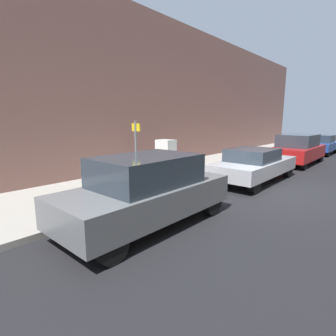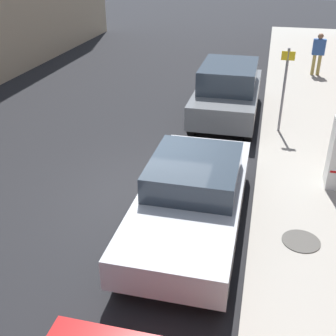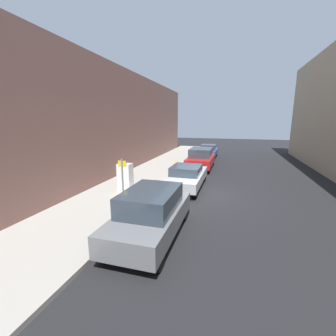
{
  "view_description": "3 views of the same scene",
  "coord_description": "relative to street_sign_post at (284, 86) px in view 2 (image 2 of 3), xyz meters",
  "views": [
    {
      "loc": [
        3.36,
        -9.51,
        2.59
      ],
      "look_at": [
        -2.73,
        -2.68,
        0.88
      ],
      "focal_mm": 28.0,
      "sensor_mm": 36.0,
      "label": 1
    },
    {
      "loc": [
        -2.27,
        7.75,
        5.02
      ],
      "look_at": [
        -0.52,
        0.41,
        0.98
      ],
      "focal_mm": 45.0,
      "sensor_mm": 36.0,
      "label": 2
    },
    {
      "loc": [
        1.5,
        -12.13,
        4.06
      ],
      "look_at": [
        -1.92,
        -0.44,
        1.46
      ],
      "focal_mm": 24.0,
      "sensor_mm": 36.0,
      "label": 3
    }
  ],
  "objects": [
    {
      "name": "manhole_cover",
      "position": [
        -0.44,
        5.27,
        -1.34
      ],
      "size": [
        0.7,
        0.7,
        0.02
      ],
      "primitive_type": "cylinder",
      "color": "#47443F",
      "rests_on": "sidewalk_slab"
    },
    {
      "name": "street_sign_post",
      "position": [
        0.0,
        0.0,
        0.0
      ],
      "size": [
        0.36,
        0.07,
        2.39
      ],
      "color": "slate",
      "rests_on": "sidewalk_slab"
    },
    {
      "name": "parked_suv_gray",
      "position": [
        1.66,
        -1.14,
        -0.61
      ],
      "size": [
        1.9,
        4.51,
        1.73
      ],
      "color": "slate",
      "rests_on": "ground"
    },
    {
      "name": "pedestrian_walking_far",
      "position": [
        -1.44,
        -6.46,
        -0.37
      ],
      "size": [
        0.49,
        0.23,
        1.69
      ],
      "rotation": [
        0.0,
        0.0,
        5.86
      ],
      "color": "#A8934C",
      "rests_on": "sidewalk_slab"
    },
    {
      "name": "ground_plane",
      "position": [
        2.78,
        4.12,
        -1.5
      ],
      "size": [
        80.0,
        80.0,
        0.0
      ],
      "primitive_type": "plane",
      "color": "black"
    },
    {
      "name": "parked_sedan_silver",
      "position": [
        1.66,
        5.03,
        -0.76
      ],
      "size": [
        1.9,
        4.77,
        1.4
      ],
      "color": "silver",
      "rests_on": "ground"
    }
  ]
}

